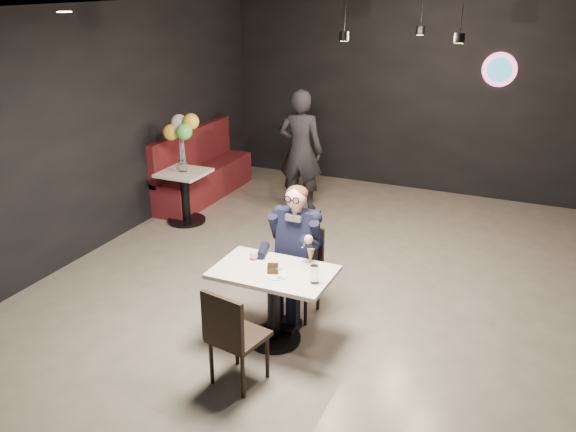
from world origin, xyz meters
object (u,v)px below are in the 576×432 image
at_px(main_table, 274,306).
at_px(balloon_vase, 183,166).
at_px(booth_bench, 204,165).
at_px(chair_far, 297,274).
at_px(seated_man, 297,250).
at_px(passerby, 300,151).
at_px(chair_near, 239,334).
at_px(sundae_glass, 314,274).
at_px(side_table, 185,196).

xyz_separation_m(main_table, balloon_vase, (-2.45, 2.25, 0.46)).
xyz_separation_m(booth_bench, balloon_vase, (0.30, -1.00, 0.29)).
relative_size(main_table, chair_far, 1.20).
distance_m(seated_man, passerby, 3.10).
bearing_deg(booth_bench, chair_near, -55.07).
height_order(seated_man, balloon_vase, seated_man).
height_order(seated_man, passerby, passerby).
bearing_deg(main_table, chair_far, 90.00).
bearing_deg(balloon_vase, chair_far, -34.80).
relative_size(sundae_glass, balloon_vase, 1.03).
bearing_deg(passerby, chair_far, 106.62).
height_order(chair_far, balloon_vase, chair_far).
height_order(chair_near, sundae_glass, chair_near).
height_order(chair_far, seated_man, seated_man).
height_order(main_table, seated_man, seated_man).
distance_m(sundae_glass, balloon_vase, 3.71).
height_order(chair_near, booth_bench, booth_bench).
distance_m(chair_near, seated_man, 1.26).
distance_m(chair_far, side_table, 2.99).
distance_m(seated_man, balloon_vase, 2.99).
bearing_deg(side_table, booth_bench, 106.70).
relative_size(sundae_glass, booth_bench, 0.08).
bearing_deg(main_table, booth_bench, 130.22).
height_order(chair_far, side_table, chair_far).
height_order(sundae_glass, passerby, passerby).
xyz_separation_m(main_table, seated_man, (0.00, 0.55, 0.34)).
bearing_deg(chair_near, booth_bench, 135.54).
bearing_deg(chair_near, sundae_glass, 65.35).
xyz_separation_m(chair_far, sundae_glass, (0.43, -0.62, 0.37)).
xyz_separation_m(chair_near, seated_man, (0.00, 1.24, 0.26)).
relative_size(seated_man, side_table, 1.85).
distance_m(chair_far, balloon_vase, 3.01).
distance_m(main_table, seated_man, 0.65).
distance_m(main_table, booth_bench, 4.26).
distance_m(main_table, side_table, 3.33).
xyz_separation_m(chair_far, seated_man, (0.00, 0.00, 0.26)).
relative_size(main_table, chair_near, 1.20).
bearing_deg(seated_man, balloon_vase, 145.20).
bearing_deg(chair_near, passerby, 116.66).
bearing_deg(balloon_vase, side_table, 0.00).
height_order(chair_near, passerby, passerby).
relative_size(chair_far, booth_bench, 0.43).
bearing_deg(booth_bench, chair_far, -44.50).
xyz_separation_m(side_table, balloon_vase, (0.00, 0.00, 0.44)).
distance_m(seated_man, booth_bench, 3.86).
bearing_deg(seated_man, passerby, 112.38).
bearing_deg(passerby, chair_near, 100.28).
distance_m(chair_far, chair_near, 1.24).
xyz_separation_m(chair_far, chair_near, (0.00, -1.24, 0.00)).
distance_m(balloon_vase, passerby, 1.72).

